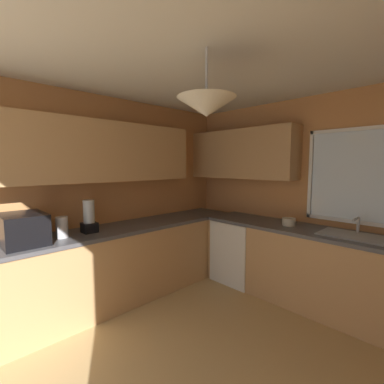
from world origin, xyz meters
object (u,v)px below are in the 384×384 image
object	(u,v)px
sink_assembly	(353,235)
blender_appliance	(89,218)
microwave	(23,229)
kettle	(62,227)
dishwasher	(239,250)
bowl	(289,222)

from	to	relation	value
sink_assembly	blender_appliance	distance (m)	2.83
microwave	kettle	world-z (taller)	microwave
dishwasher	microwave	world-z (taller)	microwave
dishwasher	blender_appliance	bearing A→B (deg)	-109.35
blender_appliance	dishwasher	bearing A→B (deg)	70.65
microwave	bowl	distance (m)	2.89
kettle	sink_assembly	size ratio (longest dim) A/B	0.34
microwave	dishwasher	bearing A→B (deg)	75.27
microwave	kettle	size ratio (longest dim) A/B	2.21
microwave	blender_appliance	bearing A→B (deg)	90.00
bowl	dishwasher	bearing A→B (deg)	-177.57
kettle	bowl	size ratio (longest dim) A/B	1.35
dishwasher	kettle	distance (m)	2.34
microwave	bowl	size ratio (longest dim) A/B	2.98
dishwasher	sink_assembly	bearing A→B (deg)	1.47
kettle	bowl	distance (m)	2.58
microwave	bowl	world-z (taller)	microwave
sink_assembly	bowl	xyz separation A→B (m)	(-0.71, -0.01, 0.03)
microwave	blender_appliance	size ratio (longest dim) A/B	1.33
microwave	kettle	distance (m)	0.34
blender_appliance	sink_assembly	bearing A→B (deg)	42.77
sink_assembly	blender_appliance	bearing A→B (deg)	-137.23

